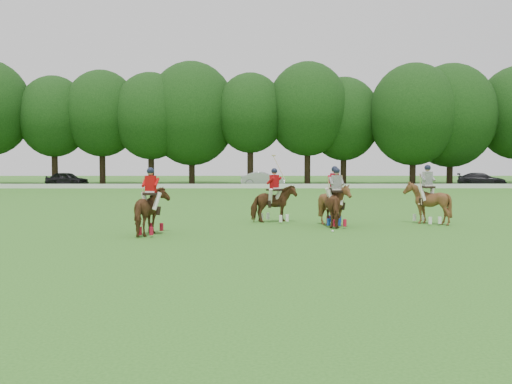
{
  "coord_description": "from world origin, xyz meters",
  "views": [
    {
      "loc": [
        0.23,
        -18.2,
        2.57
      ],
      "look_at": [
        0.37,
        4.2,
        1.4
      ],
      "focal_mm": 40.0,
      "sensor_mm": 36.0,
      "label": 1
    }
  ],
  "objects_px": {
    "car_mid": "(263,179)",
    "polo_red_c": "(334,204)",
    "car_left": "(67,179)",
    "car_right": "(482,180)",
    "polo_ball": "(333,231)",
    "polo_red_a": "(151,211)",
    "polo_stripe_b": "(427,202)",
    "polo_red_b": "(274,203)",
    "polo_stripe_a": "(336,205)"
  },
  "relations": [
    {
      "from": "polo_red_b",
      "to": "polo_stripe_b",
      "type": "height_order",
      "value": "polo_red_b"
    },
    {
      "from": "car_left",
      "to": "car_mid",
      "type": "height_order",
      "value": "car_left"
    },
    {
      "from": "car_left",
      "to": "polo_red_a",
      "type": "xyz_separation_m",
      "value": [
        16.18,
        -40.66,
        0.1
      ]
    },
    {
      "from": "polo_red_b",
      "to": "polo_stripe_b",
      "type": "bearing_deg",
      "value": -6.19
    },
    {
      "from": "polo_red_a",
      "to": "polo_stripe_b",
      "type": "distance_m",
      "value": 11.4
    },
    {
      "from": "polo_red_c",
      "to": "polo_stripe_b",
      "type": "height_order",
      "value": "polo_stripe_b"
    },
    {
      "from": "car_right",
      "to": "polo_ball",
      "type": "bearing_deg",
      "value": 170.93
    },
    {
      "from": "car_right",
      "to": "polo_stripe_b",
      "type": "height_order",
      "value": "polo_stripe_b"
    },
    {
      "from": "polo_stripe_a",
      "to": "polo_stripe_b",
      "type": "relative_size",
      "value": 0.95
    },
    {
      "from": "car_right",
      "to": "polo_stripe_b",
      "type": "bearing_deg",
      "value": 174.4
    },
    {
      "from": "car_mid",
      "to": "polo_red_a",
      "type": "height_order",
      "value": "polo_red_a"
    },
    {
      "from": "car_left",
      "to": "polo_stripe_b",
      "type": "height_order",
      "value": "polo_stripe_b"
    },
    {
      "from": "car_right",
      "to": "polo_stripe_a",
      "type": "relative_size",
      "value": 2.13
    },
    {
      "from": "polo_ball",
      "to": "polo_stripe_a",
      "type": "bearing_deg",
      "value": 77.58
    },
    {
      "from": "car_right",
      "to": "polo_red_b",
      "type": "xyz_separation_m",
      "value": [
        -23.57,
        -36.46,
        0.11
      ]
    },
    {
      "from": "car_left",
      "to": "polo_red_c",
      "type": "distance_m",
      "value": 44.29
    },
    {
      "from": "polo_red_a",
      "to": "polo_stripe_b",
      "type": "relative_size",
      "value": 0.97
    },
    {
      "from": "polo_stripe_b",
      "to": "polo_stripe_a",
      "type": "bearing_deg",
      "value": -166.02
    },
    {
      "from": "polo_red_a",
      "to": "polo_red_b",
      "type": "distance_m",
      "value": 6.17
    },
    {
      "from": "car_right",
      "to": "car_mid",
      "type": "bearing_deg",
      "value": 109.3
    },
    {
      "from": "polo_red_b",
      "to": "polo_stripe_a",
      "type": "distance_m",
      "value": 2.93
    },
    {
      "from": "car_right",
      "to": "polo_stripe_b",
      "type": "xyz_separation_m",
      "value": [
        -17.24,
        -37.14,
        0.18
      ]
    },
    {
      "from": "car_left",
      "to": "polo_stripe_a",
      "type": "xyz_separation_m",
      "value": [
        23.11,
        -38.12,
        0.08
      ]
    },
    {
      "from": "polo_red_a",
      "to": "polo_ball",
      "type": "height_order",
      "value": "polo_red_a"
    },
    {
      "from": "car_left",
      "to": "polo_red_a",
      "type": "distance_m",
      "value": 43.76
    },
    {
      "from": "polo_red_a",
      "to": "polo_stripe_a",
      "type": "xyz_separation_m",
      "value": [
        6.93,
        2.54,
        -0.02
      ]
    },
    {
      "from": "polo_red_b",
      "to": "polo_stripe_a",
      "type": "xyz_separation_m",
      "value": [
        2.41,
        -1.66,
        0.02
      ]
    },
    {
      "from": "car_mid",
      "to": "polo_ball",
      "type": "height_order",
      "value": "car_mid"
    },
    {
      "from": "car_right",
      "to": "polo_red_c",
      "type": "relative_size",
      "value": 2.07
    },
    {
      "from": "polo_red_b",
      "to": "polo_ball",
      "type": "relative_size",
      "value": 31.74
    },
    {
      "from": "car_mid",
      "to": "polo_red_c",
      "type": "distance_m",
      "value": 37.86
    },
    {
      "from": "polo_red_b",
      "to": "polo_ball",
      "type": "distance_m",
      "value": 4.08
    },
    {
      "from": "polo_stripe_b",
      "to": "polo_ball",
      "type": "distance_m",
      "value": 5.2
    },
    {
      "from": "car_left",
      "to": "polo_ball",
      "type": "bearing_deg",
      "value": -134.59
    },
    {
      "from": "polo_red_b",
      "to": "polo_red_c",
      "type": "xyz_separation_m",
      "value": [
        2.38,
        -1.34,
        0.05
      ]
    },
    {
      "from": "car_mid",
      "to": "polo_stripe_b",
      "type": "relative_size",
      "value": 1.9
    },
    {
      "from": "polo_red_c",
      "to": "polo_red_a",
      "type": "bearing_deg",
      "value": -157.47
    },
    {
      "from": "polo_red_b",
      "to": "polo_ball",
      "type": "height_order",
      "value": "polo_red_b"
    },
    {
      "from": "polo_red_c",
      "to": "polo_stripe_a",
      "type": "relative_size",
      "value": 1.03
    },
    {
      "from": "car_left",
      "to": "car_right",
      "type": "bearing_deg",
      "value": -74.23
    },
    {
      "from": "car_mid",
      "to": "car_right",
      "type": "relative_size",
      "value": 0.94
    },
    {
      "from": "polo_red_a",
      "to": "car_left",
      "type": "bearing_deg",
      "value": 111.71
    },
    {
      "from": "polo_ball",
      "to": "polo_red_b",
      "type": "bearing_deg",
      "value": 120.23
    },
    {
      "from": "polo_red_b",
      "to": "polo_ball",
      "type": "xyz_separation_m",
      "value": [
        2.02,
        -3.46,
        -0.79
      ]
    },
    {
      "from": "polo_red_a",
      "to": "polo_red_b",
      "type": "height_order",
      "value": "polo_red_b"
    },
    {
      "from": "car_left",
      "to": "car_right",
      "type": "distance_m",
      "value": 44.27
    },
    {
      "from": "polo_red_a",
      "to": "polo_stripe_b",
      "type": "xyz_separation_m",
      "value": [
        10.85,
        3.51,
        0.04
      ]
    },
    {
      "from": "polo_red_b",
      "to": "polo_stripe_b",
      "type": "distance_m",
      "value": 6.37
    },
    {
      "from": "car_left",
      "to": "polo_red_c",
      "type": "bearing_deg",
      "value": -132.82
    },
    {
      "from": "car_right",
      "to": "polo_ball",
      "type": "height_order",
      "value": "car_right"
    }
  ]
}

